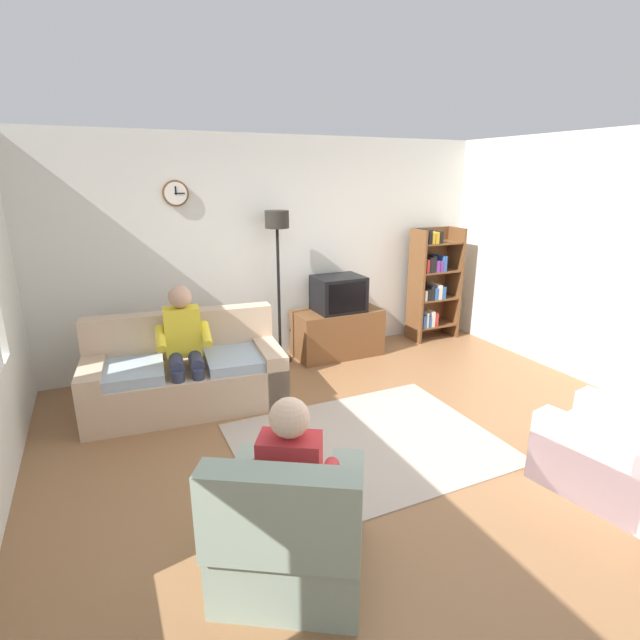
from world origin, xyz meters
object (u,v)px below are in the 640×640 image
at_px(couch, 186,375).
at_px(tv_stand, 337,332).
at_px(bookshelf, 431,283).
at_px(floor_lamp, 278,245).
at_px(tv, 339,294).
at_px(armchair_near_window, 292,531).
at_px(person_in_left_armchair, 293,474).
at_px(person_on_couch, 184,343).
at_px(armchair_near_bookshelf, 618,454).

distance_m(couch, tv_stand, 2.12).
bearing_deg(bookshelf, floor_lamp, 179.19).
bearing_deg(tv_stand, tv, -90.00).
height_order(armchair_near_window, person_in_left_armchair, person_in_left_armchair).
bearing_deg(bookshelf, couch, -168.85).
bearing_deg(armchair_near_window, person_on_couch, 94.15).
relative_size(floor_lamp, armchair_near_window, 1.59).
distance_m(tv_stand, person_in_left_armchair, 3.53).
bearing_deg(person_in_left_armchair, armchair_near_window, -120.90).
bearing_deg(armchair_near_bookshelf, tv_stand, 100.16).
height_order(couch, tv, tv).
relative_size(armchair_near_window, armchair_near_bookshelf, 1.16).
relative_size(couch, person_in_left_armchair, 1.76).
relative_size(couch, person_on_couch, 1.59).
distance_m(tv, floor_lamp, 0.99).
height_order(bookshelf, person_in_left_armchair, bookshelf).
relative_size(couch, armchair_near_window, 1.69).
relative_size(bookshelf, armchair_near_bookshelf, 1.54).
xyz_separation_m(bookshelf, person_on_couch, (-3.52, -0.80, -0.11)).
relative_size(couch, tv, 3.29).
bearing_deg(floor_lamp, bookshelf, -0.81).
bearing_deg(person_on_couch, couch, 88.23).
height_order(bookshelf, person_on_couch, bookshelf).
distance_m(tv_stand, armchair_near_window, 3.61).
xyz_separation_m(tv, bookshelf, (1.50, 0.09, -0.01)).
relative_size(tv_stand, armchair_near_bookshelf, 1.09).
bearing_deg(armchair_near_bookshelf, person_on_couch, 135.00).
relative_size(armchair_near_window, person_in_left_armchair, 1.04).
bearing_deg(bookshelf, tv, -176.51).
distance_m(floor_lamp, person_on_couch, 1.70).
distance_m(couch, floor_lamp, 1.85).
height_order(tv, bookshelf, bookshelf).
bearing_deg(person_on_couch, armchair_near_window, -85.85).
distance_m(bookshelf, person_on_couch, 3.61).
height_order(bookshelf, floor_lamp, floor_lamp).
distance_m(tv_stand, tv, 0.52).
relative_size(person_on_couch, person_in_left_armchair, 1.11).
xyz_separation_m(tv_stand, armchair_near_window, (-1.85, -3.10, -0.01)).
distance_m(couch, armchair_near_window, 2.48).
bearing_deg(person_on_couch, armchair_near_bookshelf, -45.00).
bearing_deg(bookshelf, armchair_near_window, -136.65).
height_order(couch, person_in_left_armchair, person_in_left_armchair).
xyz_separation_m(armchair_near_bookshelf, person_in_left_armchair, (-2.41, 0.34, 0.32)).
xyz_separation_m(tv_stand, floor_lamp, (-0.75, 0.10, 1.15)).
relative_size(couch, bookshelf, 1.27).
bearing_deg(armchair_near_bookshelf, couch, 133.79).
bearing_deg(tv_stand, person_in_left_armchair, -120.89).
distance_m(armchair_near_window, armchair_near_bookshelf, 2.47).
bearing_deg(person_in_left_armchair, floor_lamp, 71.26).
bearing_deg(person_on_couch, tv, 19.38).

